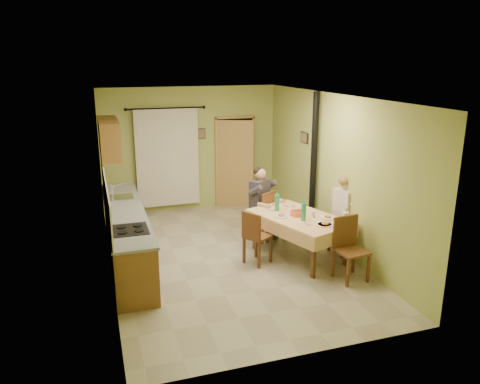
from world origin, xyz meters
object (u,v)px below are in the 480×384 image
object	(u,v)px
chair_far	(261,225)
man_far	(261,196)
man_right	(346,206)
dining_table	(299,237)
stove_flue	(313,184)
chair_left	(257,247)
chair_right	(344,237)
chair_near	(350,262)

from	to	relation	value
chair_far	man_far	world-z (taller)	man_far
chair_far	man_right	xyz separation A→B (m)	(1.19, -1.05, 0.59)
dining_table	chair_far	distance (m)	1.05
stove_flue	chair_left	bearing A→B (deg)	-146.80
dining_table	stove_flue	xyz separation A→B (m)	(0.72, 0.96, 0.64)
dining_table	man_far	distance (m)	1.18
chair_left	stove_flue	bearing A→B (deg)	91.98
chair_far	chair_right	bearing A→B (deg)	-73.52
chair_near	man_right	bearing A→B (deg)	-119.99
chair_near	chair_left	distance (m)	1.58
man_right	dining_table	bearing A→B (deg)	74.75
chair_right	chair_near	bearing A→B (deg)	143.58
chair_near	man_far	bearing A→B (deg)	-75.59
chair_left	man_far	bearing A→B (deg)	125.21
chair_left	stove_flue	world-z (taller)	stove_flue
chair_right	chair_left	distance (m)	1.66
chair_near	man_far	xyz separation A→B (m)	(-0.75, 2.06, 0.59)
chair_far	chair_left	world-z (taller)	chair_far
chair_right	man_far	bearing A→B (deg)	37.25
chair_near	stove_flue	size ratio (longest dim) A/B	0.36
man_far	dining_table	bearing A→B (deg)	-103.94
dining_table	chair_left	size ratio (longest dim) A/B	2.13
man_right	chair_left	bearing A→B (deg)	77.16
man_right	stove_flue	size ratio (longest dim) A/B	0.50
chair_near	chair_right	bearing A→B (deg)	-120.58
man_far	stove_flue	xyz separation A→B (m)	(1.05, -0.04, 0.15)
chair_left	man_right	world-z (taller)	man_right
chair_far	chair_left	bearing A→B (deg)	-146.54
dining_table	chair_near	world-z (taller)	chair_near
dining_table	chair_right	xyz separation A→B (m)	(0.88, -0.05, -0.09)
chair_right	man_far	distance (m)	1.72
chair_far	chair_left	distance (m)	1.11
dining_table	chair_near	distance (m)	1.13
stove_flue	chair_near	bearing A→B (deg)	-98.57
man_far	man_right	world-z (taller)	same
chair_near	chair_right	size ratio (longest dim) A/B	1.04
chair_near	man_far	world-z (taller)	man_far
stove_flue	man_right	bearing A→B (deg)	-81.92
chair_left	man_far	distance (m)	1.27
chair_near	chair_right	world-z (taller)	chair_near
man_far	stove_flue	bearing A→B (deg)	-34.81
chair_far	chair_left	size ratio (longest dim) A/B	1.04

